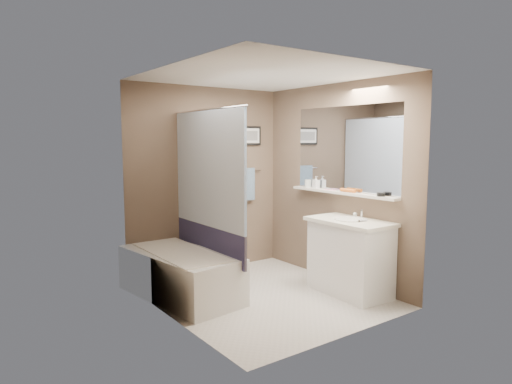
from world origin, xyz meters
TOP-DOWN VIEW (x-y plane):
  - ground at (0.00, 0.00)m, footprint 2.50×2.50m
  - ceiling at (0.00, 0.00)m, footprint 2.20×2.50m
  - wall_back at (0.00, 1.23)m, footprint 2.20×0.04m
  - wall_front at (0.00, -1.23)m, footprint 2.20×0.04m
  - wall_left at (-1.08, 0.00)m, footprint 0.04×2.50m
  - wall_right at (1.08, 0.00)m, footprint 0.04×2.50m
  - tile_surround at (-1.09, 0.50)m, footprint 0.02×1.55m
  - curtain_rod at (-0.40, 0.50)m, footprint 0.02×1.55m
  - curtain_upper at (-0.40, 0.50)m, footprint 0.03×1.45m
  - curtain_lower at (-0.40, 0.50)m, footprint 0.03×1.45m
  - mirror at (1.09, -0.15)m, footprint 0.02×1.60m
  - shelf at (1.04, -0.15)m, footprint 0.12×1.60m
  - towel_bar at (0.55, 1.22)m, footprint 0.60×0.02m
  - towel at (0.55, 1.20)m, footprint 0.34×0.05m
  - art_frame at (0.55, 1.23)m, footprint 0.62×0.02m
  - art_mat at (0.55, 1.22)m, footprint 0.56×0.00m
  - art_image at (0.55, 1.22)m, footprint 0.50×0.00m
  - door at (0.55, -1.24)m, footprint 0.80×0.02m
  - door_handle at (0.22, -1.19)m, footprint 0.10×0.02m
  - bathtub at (-0.75, 0.54)m, footprint 0.88×1.58m
  - tub_rim at (-0.75, 0.54)m, footprint 0.56×1.36m
  - toilet at (-0.02, 0.85)m, footprint 0.53×0.74m
  - vanity at (0.85, -0.48)m, footprint 0.55×0.92m
  - countertop at (0.84, -0.48)m, footprint 0.54×0.96m
  - sink_basin at (0.83, -0.48)m, footprint 0.34×0.34m
  - faucet_spout at (1.03, -0.48)m, footprint 0.02×0.02m
  - faucet_knob at (1.03, -0.38)m, footprint 0.05×0.05m
  - candle_bowl_near at (1.04, -0.73)m, footprint 0.09×0.09m
  - hair_brush_front at (1.04, -0.26)m, footprint 0.05×0.22m
  - pink_comb at (1.04, 0.04)m, footprint 0.04×0.16m
  - glass_jar at (1.04, 0.44)m, footprint 0.08×0.08m
  - soap_bottle at (1.04, 0.29)m, footprint 0.07×0.07m

SIDE VIEW (x-z plane):
  - ground at x=0.00m, z-range 0.00..0.00m
  - bathtub at x=-0.75m, z-range 0.00..0.50m
  - toilet at x=-0.02m, z-range 0.00..0.69m
  - vanity at x=0.85m, z-range 0.00..0.80m
  - tub_rim at x=-0.75m, z-range 0.49..0.51m
  - curtain_lower at x=-0.40m, z-range 0.40..0.76m
  - countertop at x=0.84m, z-range 0.80..0.84m
  - sink_basin at x=0.83m, z-range 0.84..0.86m
  - faucet_knob at x=1.03m, z-range 0.84..0.90m
  - faucet_spout at x=1.03m, z-range 0.84..0.94m
  - tile_surround at x=-1.09m, z-range 0.00..2.00m
  - door at x=0.55m, z-range 0.00..2.00m
  - door_handle at x=0.22m, z-range 0.99..1.01m
  - shelf at x=1.04m, z-range 1.09..1.11m
  - pink_comb at x=1.04m, z-range 1.11..1.12m
  - towel at x=0.55m, z-range 0.90..1.34m
  - candle_bowl_near at x=1.04m, z-range 1.11..1.16m
  - hair_brush_front at x=1.04m, z-range 1.12..1.16m
  - glass_jar at x=1.04m, z-range 1.11..1.22m
  - soap_bottle at x=1.04m, z-range 1.11..1.27m
  - wall_back at x=0.00m, z-range 0.00..2.40m
  - wall_front at x=0.00m, z-range 0.00..2.40m
  - wall_left at x=-1.08m, z-range 0.00..2.40m
  - wall_right at x=1.08m, z-range 0.00..2.40m
  - towel_bar at x=0.55m, z-range 1.29..1.31m
  - curtain_upper at x=-0.40m, z-range 0.76..2.04m
  - mirror at x=1.09m, z-range 1.12..2.12m
  - art_frame at x=0.55m, z-range 1.65..1.91m
  - art_mat at x=0.55m, z-range 1.68..1.88m
  - art_image at x=0.55m, z-range 1.72..1.84m
  - curtain_rod at x=-0.40m, z-range 2.04..2.06m
  - ceiling at x=0.00m, z-range 2.36..2.40m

